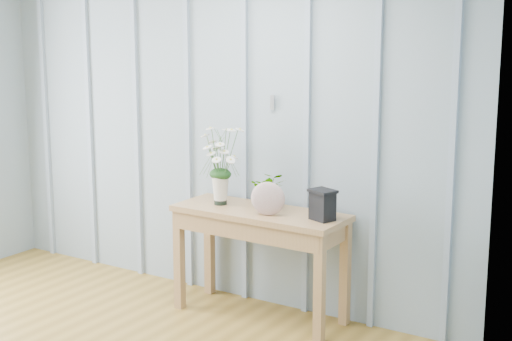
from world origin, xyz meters
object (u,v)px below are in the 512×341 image
Objects in this scene: daisy_vase at (220,155)px; carved_box at (322,204)px; felt_disc_vessel at (268,199)px; sideboard at (260,227)px.

carved_box is (0.79, 0.01, -0.24)m from daisy_vase.
daisy_vase is at bearing 148.21° from felt_disc_vessel.
felt_disc_vessel is (0.12, -0.09, 0.23)m from sideboard.
sideboard is 6.00× the size of carved_box.
sideboard is at bearing 121.25° from felt_disc_vessel.
sideboard is 2.17× the size of daisy_vase.
felt_disc_vessel is at bearing -37.76° from sideboard.
carved_box reaches higher than sideboard.
daisy_vase is at bearing -178.31° from sideboard.
daisy_vase is (-0.32, -0.01, 0.46)m from sideboard.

